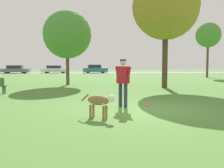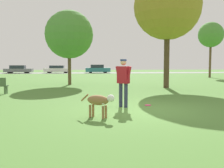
{
  "view_description": "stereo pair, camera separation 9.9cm",
  "coord_description": "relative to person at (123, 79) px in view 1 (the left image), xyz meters",
  "views": [
    {
      "loc": [
        -1.92,
        -8.68,
        1.54
      ],
      "look_at": [
        -1.1,
        -0.4,
        0.9
      ],
      "focal_mm": 42.0,
      "sensor_mm": 36.0,
      "label": 1
    },
    {
      "loc": [
        -1.82,
        -8.69,
        1.54
      ],
      "look_at": [
        -1.1,
        -0.4,
        0.9
      ],
      "focal_mm": 42.0,
      "sensor_mm": 36.0,
      "label": 2
    }
  ],
  "objects": [
    {
      "name": "ground_plane",
      "position": [
        0.62,
        -0.49,
        -1.01
      ],
      "size": [
        120.0,
        120.0,
        0.0
      ],
      "primitive_type": "plane",
      "color": "#4C7A33"
    },
    {
      "name": "tree_near_right",
      "position": [
        3.74,
        7.3,
        4.17
      ],
      "size": [
        4.27,
        4.27,
        7.33
      ],
      "color": "#4C3826",
      "rests_on": "ground_plane"
    },
    {
      "name": "dog",
      "position": [
        -0.91,
        -1.81,
        -0.53
      ],
      "size": [
        1.0,
        0.72,
        0.69
      ],
      "rotation": [
        0.0,
        0.0,
        5.69
      ],
      "color": "olive",
      "rests_on": "ground_plane"
    },
    {
      "name": "parked_car_teal",
      "position": [
        0.19,
        35.44,
        -0.33
      ],
      "size": [
        4.24,
        1.96,
        1.41
      ],
      "rotation": [
        0.0,
        0.0,
        0.04
      ],
      "color": "teal",
      "rests_on": "ground_plane"
    },
    {
      "name": "tree_mid_center",
      "position": [
        -2.66,
        10.4,
        2.67
      ],
      "size": [
        3.52,
        3.52,
        5.45
      ],
      "color": "brown",
      "rests_on": "ground_plane"
    },
    {
      "name": "parked_car_white",
      "position": [
        -6.58,
        35.83,
        -0.38
      ],
      "size": [
        4.56,
        1.82,
        1.27
      ],
      "rotation": [
        0.0,
        0.0,
        -0.02
      ],
      "color": "white",
      "rests_on": "ground_plane"
    },
    {
      "name": "parked_car_grey",
      "position": [
        -12.88,
        35.21,
        -0.37
      ],
      "size": [
        4.49,
        1.79,
        1.3
      ],
      "rotation": [
        0.0,
        0.0,
        0.01
      ],
      "color": "slate",
      "rests_on": "ground_plane"
    },
    {
      "name": "frisbee",
      "position": [
        0.96,
        0.31,
        -1.0
      ],
      "size": [
        0.24,
        0.24,
        0.02
      ],
      "color": "#E52366",
      "rests_on": "ground_plane"
    },
    {
      "name": "far_road_strip",
      "position": [
        0.62,
        35.55,
        -1.01
      ],
      "size": [
        120.0,
        6.0,
        0.01
      ],
      "color": "gray",
      "rests_on": "ground_plane"
    },
    {
      "name": "person",
      "position": [
        0.0,
        0.0,
        0.0
      ],
      "size": [
        0.55,
        0.56,
        1.71
      ],
      "rotation": [
        0.0,
        0.0,
        -0.79
      ],
      "color": "#2D334C",
      "rests_on": "ground_plane"
    },
    {
      "name": "tree_far_right",
      "position": [
        12.36,
        19.32,
        3.75
      ],
      "size": [
        2.8,
        2.8,
        6.2
      ],
      "color": "brown",
      "rests_on": "ground_plane"
    }
  ]
}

